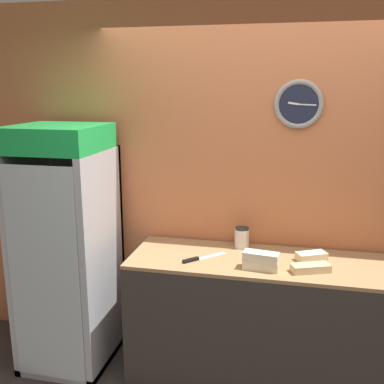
% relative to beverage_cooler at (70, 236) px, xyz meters
% --- Properties ---
extents(wall_back, '(5.20, 0.09, 2.70)m').
position_rel_beverage_cooler_xyz_m(wall_back, '(1.44, 0.35, 0.37)').
color(wall_back, '#D17547').
rests_on(wall_back, ground_plane).
extents(prep_counter, '(1.83, 0.62, 0.93)m').
position_rel_beverage_cooler_xyz_m(prep_counter, '(1.44, -0.01, -0.52)').
color(prep_counter, '#332D28').
rests_on(prep_counter, ground_plane).
extents(beverage_cooler, '(0.62, 0.69, 1.82)m').
position_rel_beverage_cooler_xyz_m(beverage_cooler, '(0.00, 0.00, 0.00)').
color(beverage_cooler, '#B2B7BC').
rests_on(beverage_cooler, ground_plane).
extents(sandwich_stack_bottom, '(0.23, 0.11, 0.06)m').
position_rel_beverage_cooler_xyz_m(sandwich_stack_bottom, '(1.44, -0.17, -0.03)').
color(sandwich_stack_bottom, beige).
rests_on(sandwich_stack_bottom, prep_counter).
extents(sandwich_stack_middle, '(0.24, 0.13, 0.06)m').
position_rel_beverage_cooler_xyz_m(sandwich_stack_middle, '(1.44, -0.17, 0.03)').
color(sandwich_stack_middle, beige).
rests_on(sandwich_stack_middle, sandwich_stack_bottom).
extents(sandwich_flat_left, '(0.22, 0.18, 0.06)m').
position_rel_beverage_cooler_xyz_m(sandwich_flat_left, '(1.77, 0.06, -0.03)').
color(sandwich_flat_left, beige).
rests_on(sandwich_flat_left, prep_counter).
extents(sandwich_flat_right, '(0.26, 0.18, 0.05)m').
position_rel_beverage_cooler_xyz_m(sandwich_flat_right, '(1.76, -0.14, -0.04)').
color(sandwich_flat_right, tan).
rests_on(sandwich_flat_right, prep_counter).
extents(chefs_knife, '(0.27, 0.28, 0.02)m').
position_rel_beverage_cooler_xyz_m(chefs_knife, '(1.01, -0.10, -0.05)').
color(chefs_knife, silver).
rests_on(chefs_knife, prep_counter).
extents(condiment_jar, '(0.11, 0.11, 0.15)m').
position_rel_beverage_cooler_xyz_m(condiment_jar, '(1.27, 0.21, 0.01)').
color(condiment_jar, silver).
rests_on(condiment_jar, prep_counter).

